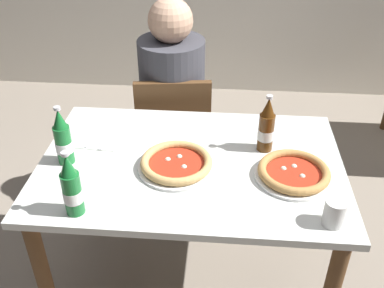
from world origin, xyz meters
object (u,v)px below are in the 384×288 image
(napkin_with_cutlery, at_px, (99,138))
(paper_cup, at_px, (335,213))
(pizza_marinara_far, at_px, (294,173))
(beer_bottle_left, at_px, (72,188))
(diner_seated, at_px, (173,114))
(beer_bottle_center, at_px, (266,127))
(dining_table_main, at_px, (191,184))
(beer_bottle_right, at_px, (63,140))
(pizza_margherita_near, at_px, (176,164))
(chair_behind_table, at_px, (174,135))

(napkin_with_cutlery, distance_m, paper_cup, 1.01)
(pizza_marinara_far, xyz_separation_m, beer_bottle_left, (-0.76, -0.25, 0.08))
(diner_seated, height_order, beer_bottle_center, diner_seated)
(diner_seated, bearing_deg, dining_table_main, -76.86)
(paper_cup, bearing_deg, beer_bottle_left, -179.15)
(pizza_marinara_far, relative_size, beer_bottle_left, 1.18)
(paper_cup, bearing_deg, pizza_marinara_far, 113.07)
(beer_bottle_center, xyz_separation_m, paper_cup, (0.20, -0.42, -0.06))
(diner_seated, height_order, beer_bottle_left, diner_seated)
(beer_bottle_left, bearing_deg, beer_bottle_center, 33.38)
(beer_bottle_right, bearing_deg, dining_table_main, 4.71)
(beer_bottle_right, bearing_deg, napkin_with_cutlery, 65.10)
(pizza_margherita_near, relative_size, napkin_with_cutlery, 1.58)
(pizza_margherita_near, height_order, beer_bottle_right, beer_bottle_right)
(diner_seated, distance_m, napkin_with_cutlery, 0.61)
(napkin_with_cutlery, bearing_deg, diner_seated, 64.11)
(paper_cup, bearing_deg, pizza_margherita_near, 154.41)
(diner_seated, height_order, napkin_with_cutlery, diner_seated)
(diner_seated, height_order, beer_bottle_right, diner_seated)
(paper_cup, bearing_deg, napkin_with_cutlery, 153.71)
(chair_behind_table, xyz_separation_m, diner_seated, (-0.01, 0.05, 0.10))
(diner_seated, height_order, pizza_margherita_near, diner_seated)
(pizza_margherita_near, bearing_deg, napkin_with_cutlery, 152.63)
(dining_table_main, height_order, napkin_with_cutlery, napkin_with_cutlery)
(dining_table_main, relative_size, pizza_marinara_far, 4.12)
(chair_behind_table, xyz_separation_m, pizza_marinara_far, (0.54, -0.68, 0.29))
(pizza_margherita_near, distance_m, beer_bottle_center, 0.39)
(beer_bottle_center, xyz_separation_m, napkin_with_cutlery, (-0.70, 0.02, -0.10))
(dining_table_main, distance_m, beer_bottle_center, 0.38)
(beer_bottle_left, height_order, beer_bottle_right, same)
(dining_table_main, xyz_separation_m, pizza_marinara_far, (0.39, -0.07, 0.14))
(chair_behind_table, distance_m, beer_bottle_center, 0.76)
(beer_bottle_left, bearing_deg, diner_seated, 77.74)
(beer_bottle_center, relative_size, beer_bottle_right, 1.00)
(pizza_marinara_far, height_order, paper_cup, paper_cup)
(napkin_with_cutlery, bearing_deg, beer_bottle_center, -1.88)
(napkin_with_cutlery, bearing_deg, dining_table_main, -18.53)
(beer_bottle_right, bearing_deg, beer_bottle_left, -66.45)
(beer_bottle_right, bearing_deg, pizza_marinara_far, -1.88)
(chair_behind_table, xyz_separation_m, paper_cup, (0.64, -0.92, 0.32))
(dining_table_main, relative_size, chair_behind_table, 1.41)
(chair_behind_table, relative_size, beer_bottle_left, 3.44)
(pizza_margherita_near, height_order, pizza_marinara_far, same)
(pizza_marinara_far, xyz_separation_m, paper_cup, (0.10, -0.24, 0.03))
(diner_seated, xyz_separation_m, pizza_marinara_far, (0.55, -0.73, 0.19))
(diner_seated, distance_m, beer_bottle_left, 1.04)
(paper_cup, bearing_deg, diner_seated, 123.82)
(pizza_marinara_far, xyz_separation_m, beer_bottle_center, (-0.10, 0.18, 0.08))
(chair_behind_table, relative_size, diner_seated, 0.70)
(chair_behind_table, bearing_deg, pizza_margherita_near, 91.13)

